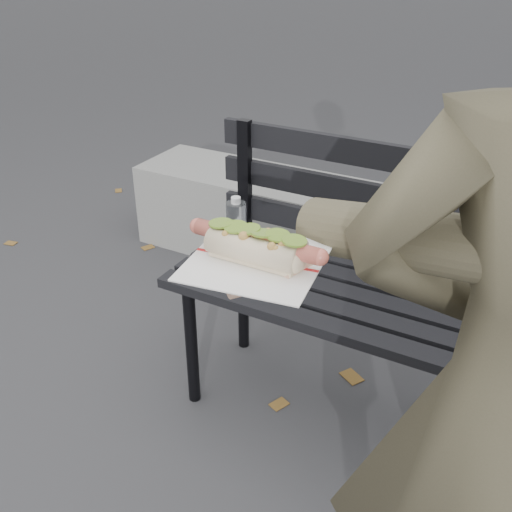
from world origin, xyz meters
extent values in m
cylinder|color=black|center=(-0.56, 0.58, 0.23)|extent=(0.04, 0.04, 0.45)
cylinder|color=black|center=(-0.56, 0.92, 0.23)|extent=(0.04, 0.04, 0.45)
cube|color=black|center=(0.11, 0.57, 0.47)|extent=(1.50, 0.07, 0.03)
cube|color=black|center=(0.11, 0.66, 0.47)|extent=(1.50, 0.07, 0.03)
cube|color=black|center=(0.11, 0.75, 0.47)|extent=(1.50, 0.07, 0.03)
cube|color=black|center=(0.11, 0.84, 0.47)|extent=(1.50, 0.07, 0.03)
cube|color=black|center=(0.11, 0.93, 0.47)|extent=(1.50, 0.07, 0.03)
cube|color=black|center=(-0.56, 0.94, 0.67)|extent=(0.04, 0.03, 0.42)
cube|color=black|center=(0.11, 0.96, 0.57)|extent=(1.50, 0.02, 0.08)
cube|color=black|center=(0.11, 0.96, 0.70)|extent=(1.50, 0.02, 0.08)
cube|color=black|center=(0.11, 0.96, 0.83)|extent=(1.50, 0.02, 0.08)
cylinder|color=white|center=(-0.49, 0.77, 0.57)|extent=(0.06, 0.06, 0.19)
cylinder|color=white|center=(-0.49, 0.77, 0.68)|extent=(0.03, 0.03, 0.02)
cube|color=slate|center=(-0.85, 1.61, 0.20)|extent=(1.20, 0.40, 0.40)
cylinder|color=#484330|center=(0.27, 0.07, 1.05)|extent=(0.51, 0.23, 0.19)
cylinder|color=#D8A384|center=(0.05, -0.01, 0.98)|extent=(0.09, 0.08, 0.07)
ellipsoid|color=#D8A384|center=(0.01, -0.02, 0.98)|extent=(0.10, 0.11, 0.03)
cylinder|color=#D8A384|center=(-0.05, -0.05, 0.98)|extent=(0.06, 0.02, 0.02)
cylinder|color=#D8A384|center=(-0.05, -0.03, 0.98)|extent=(0.06, 0.02, 0.02)
cylinder|color=#D8A384|center=(-0.05, -0.01, 0.98)|extent=(0.06, 0.02, 0.02)
cylinder|color=#D8A384|center=(-0.05, 0.01, 0.98)|extent=(0.06, 0.02, 0.02)
cylinder|color=#D8A384|center=(0.02, -0.07, 0.98)|extent=(0.04, 0.05, 0.02)
cube|color=white|center=(0.01, -0.02, 0.99)|extent=(0.21, 0.21, 0.00)
cube|color=#B21E1E|center=(0.01, -0.02, 1.00)|extent=(0.19, 0.03, 0.00)
cylinder|color=#C95E4D|center=(0.01, -0.02, 1.03)|extent=(0.20, 0.03, 0.02)
sphere|color=#C95E4D|center=(-0.09, -0.02, 1.03)|extent=(0.02, 0.03, 0.02)
sphere|color=#C95E4D|center=(0.11, -0.02, 1.03)|extent=(0.02, 0.03, 0.02)
sphere|color=#9E6B2D|center=(0.04, -0.04, 1.04)|extent=(0.01, 0.01, 0.01)
sphere|color=#9E6B2D|center=(-0.05, 0.00, 1.04)|extent=(0.01, 0.01, 0.01)
sphere|color=#9E6B2D|center=(-0.03, -0.02, 1.04)|extent=(0.01, 0.01, 0.01)
sphere|color=#9E6B2D|center=(0.02, 0.00, 1.03)|extent=(0.01, 0.01, 0.01)
sphere|color=#9E6B2D|center=(0.06, -0.02, 1.04)|extent=(0.01, 0.01, 0.01)
sphere|color=#9E6B2D|center=(-0.03, -0.03, 1.03)|extent=(0.01, 0.01, 0.01)
sphere|color=#9E6B2D|center=(0.06, -0.03, 1.03)|extent=(0.01, 0.01, 0.01)
sphere|color=#9E6B2D|center=(0.04, -0.01, 1.03)|extent=(0.01, 0.01, 0.01)
sphere|color=#9E6B2D|center=(0.01, 0.00, 1.03)|extent=(0.01, 0.01, 0.01)
sphere|color=#9E6B2D|center=(0.06, -0.01, 1.03)|extent=(0.01, 0.01, 0.01)
sphere|color=#9E6B2D|center=(0.05, -0.04, 1.04)|extent=(0.01, 0.01, 0.01)
sphere|color=#9E6B2D|center=(0.00, -0.02, 1.04)|extent=(0.01, 0.01, 0.01)
sphere|color=#9E6B2D|center=(-0.04, -0.01, 1.03)|extent=(0.01, 0.01, 0.01)
sphere|color=#9E6B2D|center=(0.05, -0.03, 1.04)|extent=(0.01, 0.01, 0.01)
sphere|color=#9E6B2D|center=(0.05, -0.01, 1.04)|extent=(0.01, 0.01, 0.01)
sphere|color=#9E6B2D|center=(0.06, 0.00, 1.03)|extent=(0.01, 0.01, 0.01)
sphere|color=#9E6B2D|center=(-0.05, -0.03, 1.04)|extent=(0.01, 0.01, 0.01)
sphere|color=#9E6B2D|center=(0.02, 0.00, 1.04)|extent=(0.01, 0.01, 0.01)
sphere|color=#9E6B2D|center=(0.03, -0.01, 1.03)|extent=(0.01, 0.01, 0.01)
sphere|color=#9E6B2D|center=(-0.01, -0.02, 1.03)|extent=(0.01, 0.01, 0.01)
sphere|color=#9E6B2D|center=(0.03, -0.02, 1.03)|extent=(0.01, 0.01, 0.01)
sphere|color=#9E6B2D|center=(-0.03, -0.03, 1.04)|extent=(0.01, 0.01, 0.01)
sphere|color=#9E6B2D|center=(0.00, -0.03, 1.04)|extent=(0.01, 0.01, 0.01)
sphere|color=#9E6B2D|center=(0.06, -0.03, 1.03)|extent=(0.01, 0.01, 0.01)
sphere|color=#9E6B2D|center=(-0.03, 0.01, 1.03)|extent=(0.01, 0.01, 0.01)
sphere|color=#9E6B2D|center=(0.01, -0.01, 1.04)|extent=(0.01, 0.01, 0.01)
sphere|color=#9E6B2D|center=(0.02, -0.02, 1.04)|extent=(0.01, 0.01, 0.01)
sphere|color=#9E6B2D|center=(0.03, 0.01, 1.04)|extent=(0.01, 0.01, 0.01)
cylinder|color=olive|center=(-0.05, -0.02, 1.04)|extent=(0.04, 0.04, 0.01)
cylinder|color=olive|center=(-0.03, -0.02, 1.04)|extent=(0.04, 0.04, 0.01)
cylinder|color=olive|center=(0.00, -0.02, 1.04)|extent=(0.04, 0.04, 0.01)
cylinder|color=olive|center=(0.02, -0.02, 1.04)|extent=(0.04, 0.04, 0.01)
cylinder|color=olive|center=(0.04, -0.02, 1.04)|extent=(0.04, 0.04, 0.01)
cylinder|color=olive|center=(0.07, -0.02, 1.04)|extent=(0.04, 0.04, 0.01)
cube|color=brown|center=(-2.01, 1.08, 0.00)|extent=(0.06, 0.05, 0.00)
cube|color=brown|center=(-1.37, 1.38, 0.00)|extent=(0.06, 0.07, 0.00)
cube|color=brown|center=(-0.89, 2.18, 0.00)|extent=(0.05, 0.05, 0.00)
cube|color=brown|center=(-0.29, 0.69, 0.00)|extent=(0.06, 0.07, 0.00)
cube|color=brown|center=(-1.98, 1.88, 0.00)|extent=(0.07, 0.07, 0.00)
cube|color=brown|center=(-0.12, 0.94, 0.00)|extent=(0.10, 0.09, 0.00)
camera|label=1|loc=(0.37, -0.69, 1.43)|focal=42.00mm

